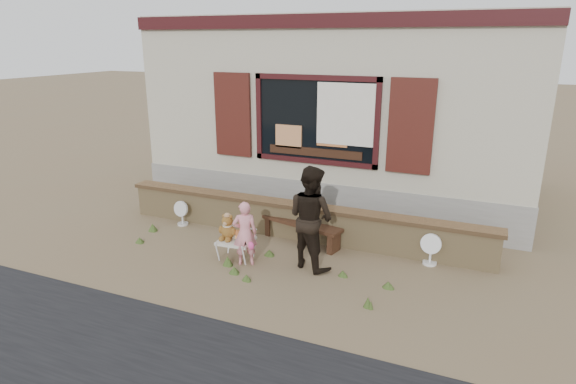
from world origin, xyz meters
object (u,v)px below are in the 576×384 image
at_px(teddy_bear_right, 243,230).
at_px(child, 245,233).
at_px(bench, 301,227).
at_px(folding_chair, 236,241).
at_px(teddy_bear_left, 228,226).
at_px(adult, 311,217).

relative_size(teddy_bear_right, child, 0.35).
bearing_deg(bench, folding_chair, -111.76).
bearing_deg(teddy_bear_right, teddy_bear_left, 180.00).
distance_m(teddy_bear_left, child, 0.39).
distance_m(bench, teddy_bear_left, 1.42).
distance_m(folding_chair, adult, 1.37).
xyz_separation_m(bench, child, (-0.52, -1.17, 0.25)).
bearing_deg(folding_chair, bench, 50.33).
xyz_separation_m(folding_chair, teddy_bear_right, (0.14, 0.01, 0.22)).
bearing_deg(bench, child, -100.04).
relative_size(folding_chair, adult, 0.35).
xyz_separation_m(teddy_bear_left, adult, (1.38, 0.24, 0.28)).
xyz_separation_m(bench, adult, (0.48, -0.82, 0.55)).
bearing_deg(folding_chair, child, -30.25).
bearing_deg(child, folding_chair, -52.95).
height_order(bench, adult, adult).
bearing_deg(child, teddy_bear_right, -79.14).
relative_size(teddy_bear_left, teddy_bear_right, 1.14).
xyz_separation_m(teddy_bear_left, teddy_bear_right, (0.28, 0.02, -0.03)).
relative_size(bench, teddy_bear_left, 3.66).
distance_m(bench, folding_chair, 1.30).
bearing_deg(bench, teddy_bear_left, -116.19).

